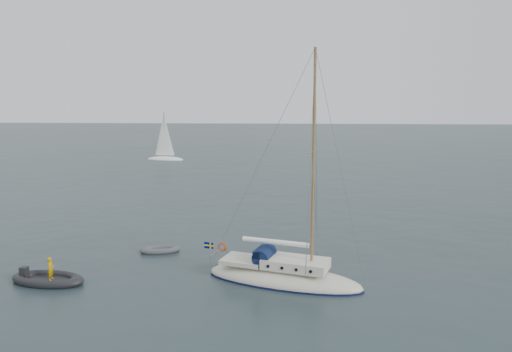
{
  "coord_description": "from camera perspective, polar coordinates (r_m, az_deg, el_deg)",
  "views": [
    {
      "loc": [
        -0.3,
        -27.27,
        9.9
      ],
      "look_at": [
        -2.03,
        0.0,
        5.47
      ],
      "focal_mm": 35.0,
      "sensor_mm": 36.0,
      "label": 1
    }
  ],
  "objects": [
    {
      "name": "ground",
      "position": [
        29.01,
        4.07,
        -10.77
      ],
      "size": [
        300.0,
        300.0,
        0.0
      ],
      "primitive_type": "plane",
      "color": "black",
      "rests_on": "ground"
    },
    {
      "name": "dinghy",
      "position": [
        32.75,
        -10.92,
        -8.27
      ],
      "size": [
        2.54,
        1.15,
        0.36
      ],
      "rotation": [
        0.0,
        0.0,
        0.26
      ],
      "color": "#535359",
      "rests_on": "ground"
    },
    {
      "name": "distant_yacht_c",
      "position": [
        78.38,
        -10.43,
        4.25
      ],
      "size": [
        5.88,
        3.13,
        7.78
      ],
      "rotation": [
        0.0,
        0.0,
        -0.14
      ],
      "color": "white",
      "rests_on": "ground"
    },
    {
      "name": "sailboat",
      "position": [
        27.04,
        3.18,
        -10.1
      ],
      "size": [
        8.99,
        2.69,
        12.8
      ],
      "rotation": [
        0.0,
        0.0,
        -0.29
      ],
      "color": "beige",
      "rests_on": "ground"
    },
    {
      "name": "rib",
      "position": [
        29.33,
        -22.73,
        -10.78
      ],
      "size": [
        4.11,
        1.87,
        1.46
      ],
      "rotation": [
        0.0,
        0.0,
        -0.13
      ],
      "color": "black",
      "rests_on": "ground"
    }
  ]
}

